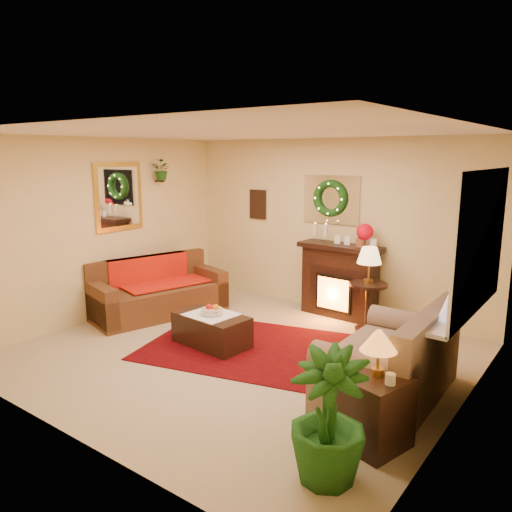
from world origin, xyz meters
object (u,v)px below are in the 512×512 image
Objects in this scene: side_table_round at (368,307)px; end_table_square at (373,414)px; fireplace at (340,280)px; sofa at (158,287)px; coffee_table at (212,329)px; loveseat at (389,355)px.

side_table_round reaches higher than end_table_square.
sofa is at bearing -141.97° from fireplace.
side_table_round reaches higher than coffee_table.
loveseat reaches higher than sofa.
fireplace is at bearing 121.88° from end_table_square.
side_table_round is at bearing 115.01° from end_table_square.
loveseat is (3.74, -0.41, -0.01)m from sofa.
sofa reaches higher than coffee_table.
sofa is 2.69m from fireplace.
coffee_table is (-2.52, 0.86, -0.06)m from end_table_square.
loveseat reaches higher than end_table_square.
fireplace is 0.72m from side_table_round.
fireplace is at bearing 75.06° from coffee_table.
fireplace is 1.16× the size of coffee_table.
side_table_round is at bearing 56.76° from coffee_table.
coffee_table is at bearing -107.42° from fireplace.
end_table_square is 0.63× the size of coffee_table.
fireplace is (2.19, 1.55, 0.12)m from sofa.
loveseat is 2.30m from coffee_table.
loveseat is at bearing 104.75° from end_table_square.
side_table_round is 2.81m from end_table_square.
coffee_table is at bearing -1.82° from sofa.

